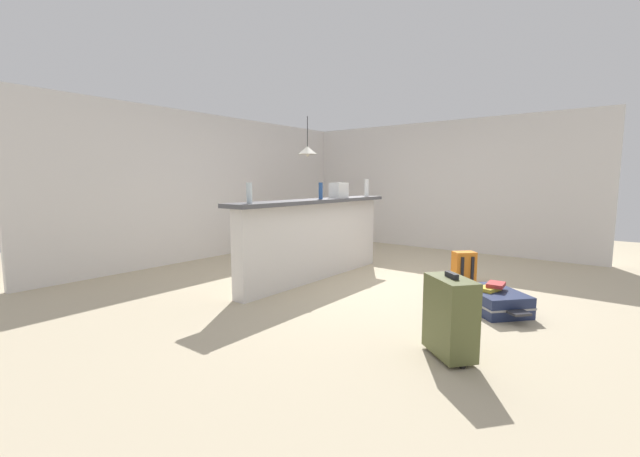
{
  "coord_description": "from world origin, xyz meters",
  "views": [
    {
      "loc": [
        -4.74,
        -2.89,
        1.37
      ],
      "look_at": [
        -0.09,
        0.71,
        0.66
      ],
      "focal_mm": 22.7,
      "sensor_mm": 36.0,
      "label": 1
    }
  ],
  "objects_px": {
    "dining_table": "(308,220)",
    "suitcase_flat_navy": "(493,301)",
    "grocery_bag": "(339,190)",
    "dining_chair_near_partition": "(334,229)",
    "bottle_white": "(367,188)",
    "book_stack": "(492,287)",
    "backpack_orange": "(463,268)",
    "pendant_lamp": "(308,150)",
    "bottle_blue": "(321,191)",
    "suitcase_upright_olive": "(450,316)",
    "bottle_clear": "(249,193)"
  },
  "relations": [
    {
      "from": "dining_table",
      "to": "suitcase_flat_navy",
      "type": "relative_size",
      "value": 1.3
    },
    {
      "from": "grocery_bag",
      "to": "dining_chair_near_partition",
      "type": "relative_size",
      "value": 0.28
    },
    {
      "from": "bottle_white",
      "to": "grocery_bag",
      "type": "bearing_deg",
      "value": 174.54
    },
    {
      "from": "dining_table",
      "to": "book_stack",
      "type": "relative_size",
      "value": 3.59
    },
    {
      "from": "grocery_bag",
      "to": "book_stack",
      "type": "bearing_deg",
      "value": -103.13
    },
    {
      "from": "grocery_bag",
      "to": "backpack_orange",
      "type": "bearing_deg",
      "value": -75.34
    },
    {
      "from": "dining_table",
      "to": "pendant_lamp",
      "type": "relative_size",
      "value": 1.54
    },
    {
      "from": "bottle_blue",
      "to": "backpack_orange",
      "type": "relative_size",
      "value": 0.54
    },
    {
      "from": "suitcase_upright_olive",
      "to": "backpack_orange",
      "type": "bearing_deg",
      "value": 15.97
    },
    {
      "from": "bottle_clear",
      "to": "dining_table",
      "type": "relative_size",
      "value": 0.21
    },
    {
      "from": "suitcase_upright_olive",
      "to": "dining_table",
      "type": "bearing_deg",
      "value": 53.49
    },
    {
      "from": "suitcase_flat_navy",
      "to": "book_stack",
      "type": "relative_size",
      "value": 2.75
    },
    {
      "from": "bottle_white",
      "to": "dining_table",
      "type": "relative_size",
      "value": 0.25
    },
    {
      "from": "dining_table",
      "to": "backpack_orange",
      "type": "distance_m",
      "value": 2.99
    },
    {
      "from": "backpack_orange",
      "to": "grocery_bag",
      "type": "bearing_deg",
      "value": 104.66
    },
    {
      "from": "grocery_bag",
      "to": "pendant_lamp",
      "type": "relative_size",
      "value": 0.36
    },
    {
      "from": "grocery_bag",
      "to": "book_stack",
      "type": "relative_size",
      "value": 0.85
    },
    {
      "from": "dining_chair_near_partition",
      "to": "backpack_orange",
      "type": "height_order",
      "value": "dining_chair_near_partition"
    },
    {
      "from": "bottle_clear",
      "to": "grocery_bag",
      "type": "bearing_deg",
      "value": 2.36
    },
    {
      "from": "dining_chair_near_partition",
      "to": "suitcase_upright_olive",
      "type": "relative_size",
      "value": 1.39
    },
    {
      "from": "dining_chair_near_partition",
      "to": "suitcase_upright_olive",
      "type": "distance_m",
      "value": 4.07
    },
    {
      "from": "pendant_lamp",
      "to": "suitcase_upright_olive",
      "type": "height_order",
      "value": "pendant_lamp"
    },
    {
      "from": "grocery_bag",
      "to": "suitcase_flat_navy",
      "type": "xyz_separation_m",
      "value": [
        -0.54,
        -2.37,
        -1.11
      ]
    },
    {
      "from": "dining_chair_near_partition",
      "to": "backpack_orange",
      "type": "distance_m",
      "value": 2.4
    },
    {
      "from": "pendant_lamp",
      "to": "book_stack",
      "type": "relative_size",
      "value": 2.33
    },
    {
      "from": "grocery_bag",
      "to": "backpack_orange",
      "type": "height_order",
      "value": "grocery_bag"
    },
    {
      "from": "suitcase_flat_navy",
      "to": "pendant_lamp",
      "type": "bearing_deg",
      "value": 69.79
    },
    {
      "from": "bottle_blue",
      "to": "dining_chair_near_partition",
      "type": "xyz_separation_m",
      "value": [
        1.32,
        0.72,
        -0.71
      ]
    },
    {
      "from": "bottle_white",
      "to": "dining_table",
      "type": "distance_m",
      "value": 1.41
    },
    {
      "from": "grocery_bag",
      "to": "suitcase_flat_navy",
      "type": "height_order",
      "value": "grocery_bag"
    },
    {
      "from": "pendant_lamp",
      "to": "book_stack",
      "type": "bearing_deg",
      "value": -110.4
    },
    {
      "from": "bottle_blue",
      "to": "suitcase_flat_navy",
      "type": "xyz_separation_m",
      "value": [
        0.02,
        -2.28,
        -1.11
      ]
    },
    {
      "from": "dining_table",
      "to": "bottle_white",
      "type": "bearing_deg",
      "value": -93.03
    },
    {
      "from": "bottle_clear",
      "to": "bottle_blue",
      "type": "height_order",
      "value": "bottle_clear"
    },
    {
      "from": "suitcase_flat_navy",
      "to": "grocery_bag",
      "type": "bearing_deg",
      "value": 77.14
    },
    {
      "from": "suitcase_upright_olive",
      "to": "pendant_lamp",
      "type": "bearing_deg",
      "value": 53.3
    },
    {
      "from": "suitcase_flat_navy",
      "to": "backpack_orange",
      "type": "xyz_separation_m",
      "value": [
        0.99,
        0.64,
        0.09
      ]
    },
    {
      "from": "bottle_clear",
      "to": "dining_table",
      "type": "bearing_deg",
      "value": 26.54
    },
    {
      "from": "bottle_clear",
      "to": "book_stack",
      "type": "bearing_deg",
      "value": -60.61
    },
    {
      "from": "suitcase_flat_navy",
      "to": "bottle_white",
      "type": "bearing_deg",
      "value": 62.1
    },
    {
      "from": "bottle_white",
      "to": "pendant_lamp",
      "type": "distance_m",
      "value": 1.47
    },
    {
      "from": "pendant_lamp",
      "to": "suitcase_upright_olive",
      "type": "relative_size",
      "value": 1.07
    },
    {
      "from": "bottle_white",
      "to": "suitcase_flat_navy",
      "type": "relative_size",
      "value": 0.32
    },
    {
      "from": "bottle_white",
      "to": "grocery_bag",
      "type": "height_order",
      "value": "bottle_white"
    },
    {
      "from": "bottle_blue",
      "to": "suitcase_upright_olive",
      "type": "xyz_separation_m",
      "value": [
        -1.38,
        -2.32,
        -0.89
      ]
    },
    {
      "from": "dining_table",
      "to": "dining_chair_near_partition",
      "type": "distance_m",
      "value": 0.6
    },
    {
      "from": "backpack_orange",
      "to": "dining_table",
      "type": "bearing_deg",
      "value": 84.26
    },
    {
      "from": "dining_chair_near_partition",
      "to": "book_stack",
      "type": "xyz_separation_m",
      "value": [
        -1.31,
        -2.99,
        -0.26
      ]
    },
    {
      "from": "backpack_orange",
      "to": "suitcase_upright_olive",
      "type": "height_order",
      "value": "suitcase_upright_olive"
    },
    {
      "from": "bottle_blue",
      "to": "suitcase_upright_olive",
      "type": "relative_size",
      "value": 0.34
    }
  ]
}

